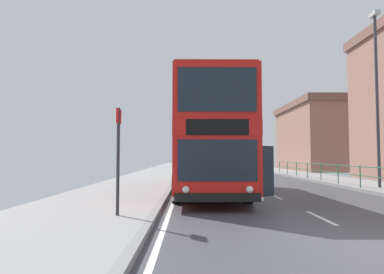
# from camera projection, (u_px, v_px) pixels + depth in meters

# --- Properties ---
(ground) EXTENTS (15.80, 140.00, 0.20)m
(ground) POSITION_uv_depth(u_px,v_px,m) (336.00, 241.00, 6.28)
(ground) COLOR #434348
(double_decker_bus_main) EXTENTS (3.25, 10.50, 4.37)m
(double_decker_bus_main) POSITION_uv_depth(u_px,v_px,m) (208.00, 140.00, 14.75)
(double_decker_bus_main) COLOR red
(double_decker_bus_main) RESTS_ON ground
(pedestrian_railing_far_kerb) EXTENTS (0.05, 23.79, 1.02)m
(pedestrian_railing_far_kerb) POSITION_uv_depth(u_px,v_px,m) (338.00, 170.00, 18.19)
(pedestrian_railing_far_kerb) COLOR #236B4C
(pedestrian_railing_far_kerb) RESTS_ON ground
(bus_stop_sign_near) EXTENTS (0.08, 0.44, 2.65)m
(bus_stop_sign_near) POSITION_uv_depth(u_px,v_px,m) (118.00, 149.00, 8.52)
(bus_stop_sign_near) COLOR #2D2D33
(bus_stop_sign_near) RESTS_ON ground
(street_lamp_far_side) EXTENTS (0.28, 0.60, 8.32)m
(street_lamp_far_side) POSITION_uv_depth(u_px,v_px,m) (377.00, 86.00, 16.25)
(street_lamp_far_side) COLOR #38383D
(street_lamp_far_side) RESTS_ON ground
(background_building_01) EXTENTS (13.31, 13.67, 7.71)m
(background_building_01) POSITION_uv_depth(u_px,v_px,m) (346.00, 136.00, 39.73)
(background_building_01) COLOR #936656
(background_building_01) RESTS_ON ground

